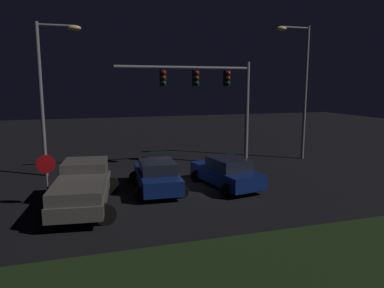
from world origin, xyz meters
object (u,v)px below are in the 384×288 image
(car_sedan_far, at_px, (157,176))
(street_lamp_left, at_px, (49,82))
(pickup_truck, at_px, (83,184))
(street_lamp_right, at_px, (300,78))
(car_sedan, at_px, (227,172))
(traffic_signal_gantry, at_px, (211,88))
(stop_sign, at_px, (46,171))

(car_sedan_far, height_order, street_lamp_left, street_lamp_left)
(car_sedan_far, distance_m, street_lamp_left, 8.22)
(pickup_truck, xyz_separation_m, street_lamp_right, (14.28, 6.03, 4.54))
(pickup_truck, distance_m, car_sedan, 7.03)
(car_sedan, bearing_deg, traffic_signal_gantry, -19.61)
(street_lamp_right, bearing_deg, street_lamp_left, 179.29)
(traffic_signal_gantry, height_order, stop_sign, traffic_signal_gantry)
(car_sedan, relative_size, street_lamp_left, 0.55)
(car_sedan, relative_size, traffic_signal_gantry, 0.56)
(street_lamp_left, distance_m, stop_sign, 6.82)
(street_lamp_left, bearing_deg, traffic_signal_gantry, -4.52)
(street_lamp_left, bearing_deg, street_lamp_right, -0.71)
(street_lamp_right, xyz_separation_m, stop_sign, (-15.71, -5.54, -3.98))
(traffic_signal_gantry, height_order, street_lamp_left, street_lamp_left)
(car_sedan_far, bearing_deg, street_lamp_right, -63.97)
(traffic_signal_gantry, distance_m, street_lamp_left, 9.25)
(car_sedan_far, relative_size, traffic_signal_gantry, 0.54)
(pickup_truck, distance_m, stop_sign, 1.62)
(car_sedan, xyz_separation_m, stop_sign, (-8.37, -0.60, 0.82))
(pickup_truck, xyz_separation_m, street_lamp_left, (-1.52, 6.23, 4.26))
(street_lamp_left, bearing_deg, stop_sign, -89.13)
(street_lamp_right, bearing_deg, car_sedan_far, -157.20)
(car_sedan, bearing_deg, pickup_truck, 89.05)
(car_sedan, bearing_deg, car_sedan_far, 73.75)
(pickup_truck, relative_size, street_lamp_left, 0.67)
(street_lamp_left, bearing_deg, pickup_truck, -76.31)
(car_sedan, xyz_separation_m, car_sedan_far, (-3.49, 0.39, 0.00))
(traffic_signal_gantry, xyz_separation_m, stop_sign, (-9.12, -5.00, -3.34))
(car_sedan, distance_m, stop_sign, 8.44)
(car_sedan_far, bearing_deg, traffic_signal_gantry, -43.33)
(pickup_truck, xyz_separation_m, stop_sign, (-1.43, 0.50, 0.56))
(pickup_truck, relative_size, stop_sign, 2.52)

